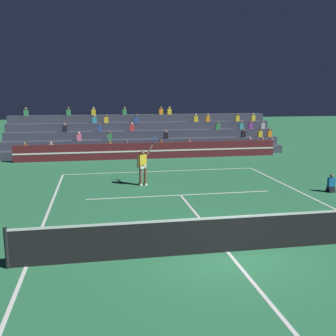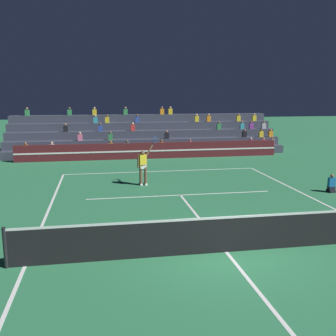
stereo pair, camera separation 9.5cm
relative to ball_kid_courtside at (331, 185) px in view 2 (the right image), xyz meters
The scene contains 8 objects.
ground_plane 8.99m from the ball_kid_courtside, 140.09° to the right, with size 120.00×120.00×0.00m, color #2D7A4C.
court_lines 8.99m from the ball_kid_courtside, 140.09° to the right, with size 11.10×23.90×0.01m.
tennis_net 8.99m from the ball_kid_courtside, 140.09° to the right, with size 12.00×0.10×1.10m.
sponsor_banner_wall 12.72m from the ball_kid_courtside, 122.82° to the left, with size 18.00×0.26×1.10m.
bleacher_stand 16.05m from the ball_kid_courtside, 115.40° to the left, with size 20.35×4.75×3.38m.
ball_kid_courtside is the anchor object (origin of this frame).
tennis_player 8.80m from the ball_kid_courtside, 160.89° to the left, with size 1.13×0.48×2.41m.
tennis_ball 10.16m from the ball_kid_courtside, 156.41° to the right, with size 0.07×0.07×0.07m, color #C6DB33.
Camera 2 is at (-3.46, -10.11, 4.47)m, focal length 42.00 mm.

